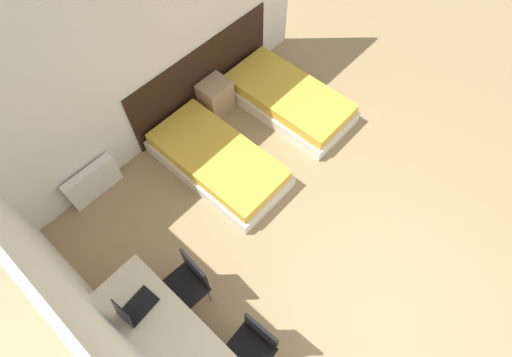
{
  "coord_description": "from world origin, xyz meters",
  "views": [
    {
      "loc": [
        -1.84,
        0.46,
        4.65
      ],
      "look_at": [
        0.0,
        2.13,
        0.55
      ],
      "focal_mm": 28.0,
      "sensor_mm": 36.0,
      "label": 1
    }
  ],
  "objects_px": {
    "nightstand": "(215,97)",
    "laptop": "(133,309)",
    "chair_near_notebook": "(252,346)",
    "bed_near_window": "(218,161)",
    "bed_near_door": "(288,99)",
    "chair_near_laptop": "(187,283)"
  },
  "relations": [
    {
      "from": "bed_near_door",
      "to": "chair_near_laptop",
      "type": "bearing_deg",
      "value": -160.67
    },
    {
      "from": "bed_near_window",
      "to": "bed_near_door",
      "type": "xyz_separation_m",
      "value": [
        1.49,
        0.0,
        0.0
      ]
    },
    {
      "from": "nightstand",
      "to": "laptop",
      "type": "xyz_separation_m",
      "value": [
        -2.73,
        -1.73,
        0.58
      ]
    },
    {
      "from": "bed_near_door",
      "to": "chair_near_laptop",
      "type": "distance_m",
      "value": 3.13
    },
    {
      "from": "bed_near_window",
      "to": "chair_near_laptop",
      "type": "bearing_deg",
      "value": -144.53
    },
    {
      "from": "bed_near_door",
      "to": "chair_near_notebook",
      "type": "bearing_deg",
      "value": -146.31
    },
    {
      "from": "bed_near_door",
      "to": "laptop",
      "type": "relative_size",
      "value": 5.31
    },
    {
      "from": "chair_near_laptop",
      "to": "laptop",
      "type": "distance_m",
      "value": 0.64
    },
    {
      "from": "bed_near_door",
      "to": "chair_near_notebook",
      "type": "relative_size",
      "value": 2.2
    },
    {
      "from": "bed_near_door",
      "to": "bed_near_window",
      "type": "bearing_deg",
      "value": 180.0
    },
    {
      "from": "chair_near_notebook",
      "to": "laptop",
      "type": "height_order",
      "value": "laptop"
    },
    {
      "from": "bed_near_door",
      "to": "laptop",
      "type": "height_order",
      "value": "laptop"
    },
    {
      "from": "bed_near_window",
      "to": "laptop",
      "type": "relative_size",
      "value": 5.31
    },
    {
      "from": "nightstand",
      "to": "chair_near_notebook",
      "type": "distance_m",
      "value": 3.52
    },
    {
      "from": "bed_near_window",
      "to": "bed_near_door",
      "type": "distance_m",
      "value": 1.49
    },
    {
      "from": "bed_near_door",
      "to": "nightstand",
      "type": "bearing_deg",
      "value": 133.6
    },
    {
      "from": "nightstand",
      "to": "chair_near_laptop",
      "type": "bearing_deg",
      "value": -140.4
    },
    {
      "from": "chair_near_laptop",
      "to": "chair_near_notebook",
      "type": "height_order",
      "value": "same"
    },
    {
      "from": "laptop",
      "to": "chair_near_notebook",
      "type": "bearing_deg",
      "value": -66.24
    },
    {
      "from": "bed_near_door",
      "to": "chair_near_notebook",
      "type": "height_order",
      "value": "chair_near_notebook"
    },
    {
      "from": "bed_near_window",
      "to": "nightstand",
      "type": "height_order",
      "value": "nightstand"
    },
    {
      "from": "nightstand",
      "to": "chair_near_laptop",
      "type": "height_order",
      "value": "chair_near_laptop"
    }
  ]
}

